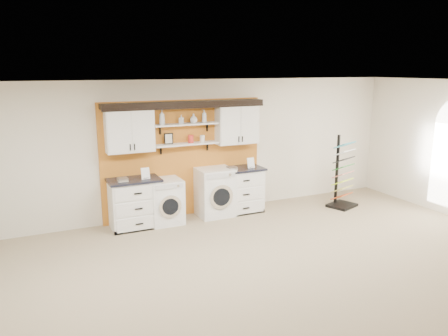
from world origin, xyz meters
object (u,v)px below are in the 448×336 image
dryer (215,192)px  base_cabinet_left (135,203)px  washer (165,201)px  sample_rack (342,184)px  base_cabinet_right (240,190)px

dryer → base_cabinet_left: bearing=179.9°
washer → dryer: dryer is taller
washer → sample_rack: sample_rack is taller
dryer → sample_rack: (2.80, -0.64, 0.01)m
base_cabinet_right → sample_rack: (2.22, -0.64, 0.04)m
sample_rack → base_cabinet_left: bearing=152.2°
base_cabinet_left → sample_rack: (4.48, -0.64, 0.03)m
base_cabinet_right → washer: base_cabinet_right is taller
sample_rack → dryer: bearing=147.5°
base_cabinet_right → washer: size_ratio=1.10×
base_cabinet_left → washer: base_cabinet_left is taller
dryer → sample_rack: 2.87m
base_cabinet_left → dryer: bearing=-0.1°
base_cabinet_right → sample_rack: bearing=-16.1°
dryer → washer: bearing=180.0°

